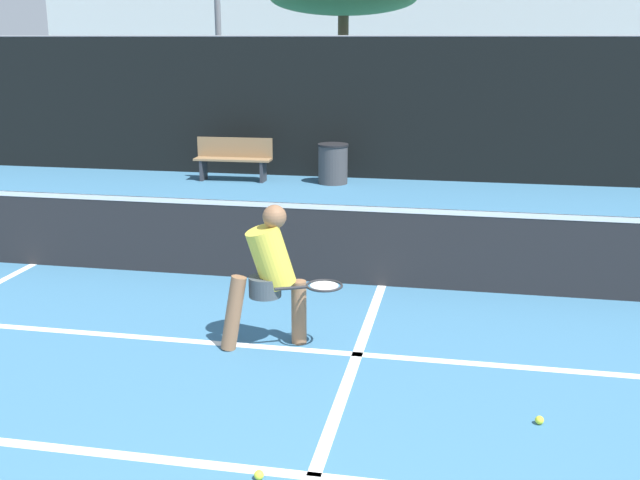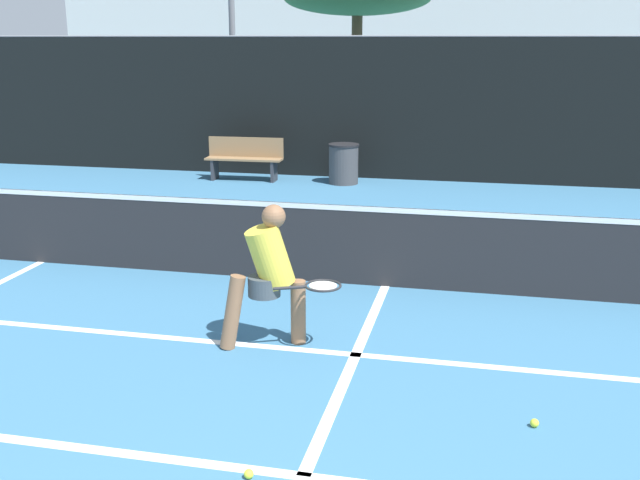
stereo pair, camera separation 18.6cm
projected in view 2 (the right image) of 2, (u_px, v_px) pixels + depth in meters
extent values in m
cube|color=white|center=(303.00, 476.00, 4.98)|extent=(11.00, 0.10, 0.01)
cube|color=white|center=(356.00, 355.00, 6.89)|extent=(8.25, 0.10, 0.01)
cube|color=white|center=(356.00, 355.00, 6.88)|extent=(0.10, 4.05, 0.01)
cube|color=#232326|center=(386.00, 247.00, 8.66)|extent=(11.00, 0.02, 0.95)
cube|color=white|center=(387.00, 210.00, 8.55)|extent=(11.00, 0.03, 0.06)
cube|color=black|center=(434.00, 111.00, 14.93)|extent=(24.00, 0.06, 2.83)
cylinder|color=slate|center=(437.00, 36.00, 14.55)|extent=(24.00, 0.04, 0.04)
cylinder|color=#8C6042|center=(298.00, 312.00, 7.09)|extent=(0.14, 0.14, 0.62)
cylinder|color=#8C6042|center=(233.00, 312.00, 6.96)|extent=(0.30, 0.24, 0.72)
cylinder|color=#3F474C|center=(264.00, 286.00, 6.96)|extent=(0.30, 0.30, 0.19)
cylinder|color=yellow|center=(270.00, 257.00, 6.90)|extent=(0.47, 0.38, 0.66)
sphere|color=#8C6042|center=(274.00, 216.00, 6.80)|extent=(0.22, 0.22, 0.22)
cylinder|color=#262628|center=(289.00, 288.00, 6.76)|extent=(0.29, 0.15, 0.03)
torus|color=#262628|center=(323.00, 286.00, 6.82)|extent=(0.45, 0.45, 0.02)
cylinder|color=beige|center=(323.00, 286.00, 6.82)|extent=(0.34, 0.34, 0.01)
sphere|color=#D1E033|center=(535.00, 423.00, 5.60)|extent=(0.07, 0.07, 0.07)
sphere|color=#D1E033|center=(249.00, 474.00, 4.95)|extent=(0.07, 0.07, 0.07)
cube|color=olive|center=(244.00, 159.00, 15.17)|extent=(1.58, 0.41, 0.04)
cube|color=olive|center=(246.00, 148.00, 15.29)|extent=(1.57, 0.09, 0.42)
cube|color=#333338|center=(215.00, 169.00, 15.34)|extent=(0.06, 0.32, 0.44)
cube|color=#333338|center=(274.00, 171.00, 15.12)|extent=(0.06, 0.32, 0.44)
cylinder|color=#3F3F42|center=(344.00, 165.00, 14.88)|extent=(0.58, 0.58, 0.75)
cylinder|color=black|center=(344.00, 145.00, 14.77)|extent=(0.61, 0.61, 0.04)
cube|color=#B7B7BC|center=(495.00, 144.00, 17.47)|extent=(1.85, 4.59, 0.86)
cube|color=#1E2328|center=(497.00, 114.00, 17.06)|extent=(1.56, 2.75, 0.57)
cylinder|color=black|center=(529.00, 142.00, 18.71)|extent=(0.18, 0.60, 0.60)
cylinder|color=black|center=(535.00, 160.00, 15.94)|extent=(0.18, 0.60, 0.60)
cylinder|color=brown|center=(356.00, 80.00, 19.76)|extent=(0.28, 0.28, 3.46)
cube|color=beige|center=(467.00, 42.00, 31.76)|extent=(36.00, 2.40, 5.24)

